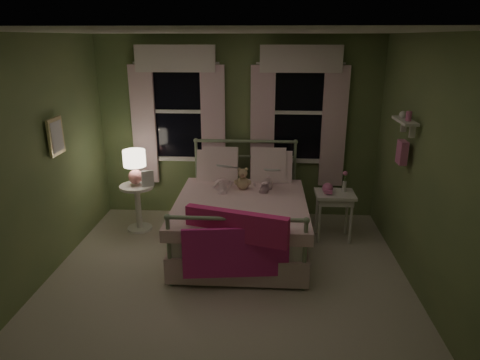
# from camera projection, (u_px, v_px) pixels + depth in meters

# --- Properties ---
(room_shell) EXTENTS (4.20, 4.20, 4.20)m
(room_shell) POSITION_uv_depth(u_px,v_px,m) (224.00, 173.00, 4.16)
(room_shell) COLOR beige
(room_shell) RESTS_ON ground
(bed) EXTENTS (1.58, 2.04, 1.18)m
(bed) POSITION_uv_depth(u_px,v_px,m) (242.00, 217.00, 5.42)
(bed) COLOR white
(bed) RESTS_ON ground
(pink_throw) EXTENTS (1.10, 0.41, 0.71)m
(pink_throw) POSITION_uv_depth(u_px,v_px,m) (236.00, 237.00, 4.38)
(pink_throw) COLOR #E62D7C
(pink_throw) RESTS_ON bed
(child_left) EXTENTS (0.30, 0.21, 0.79)m
(child_left) POSITION_uv_depth(u_px,v_px,m) (222.00, 164.00, 5.65)
(child_left) COLOR #F7D1DD
(child_left) RESTS_ON bed
(child_right) EXTENTS (0.33, 0.27, 0.64)m
(child_right) POSITION_uv_depth(u_px,v_px,m) (265.00, 170.00, 5.64)
(child_right) COLOR #F7D1DD
(child_right) RESTS_ON bed
(book_left) EXTENTS (0.23, 0.17, 0.26)m
(book_left) POSITION_uv_depth(u_px,v_px,m) (220.00, 169.00, 5.42)
(book_left) COLOR beige
(book_left) RESTS_ON child_left
(book_right) EXTENTS (0.21, 0.13, 0.26)m
(book_right) POSITION_uv_depth(u_px,v_px,m) (265.00, 173.00, 5.40)
(book_right) COLOR beige
(book_right) RESTS_ON child_right
(teddy_bear) EXTENTS (0.23, 0.18, 0.30)m
(teddy_bear) POSITION_uv_depth(u_px,v_px,m) (243.00, 180.00, 5.54)
(teddy_bear) COLOR tan
(teddy_bear) RESTS_ON bed
(nightstand_left) EXTENTS (0.46, 0.46, 0.65)m
(nightstand_left) POSITION_uv_depth(u_px,v_px,m) (138.00, 201.00, 5.86)
(nightstand_left) COLOR white
(nightstand_left) RESTS_ON ground
(table_lamp) EXTENTS (0.30, 0.30, 0.47)m
(table_lamp) POSITION_uv_depth(u_px,v_px,m) (135.00, 164.00, 5.69)
(table_lamp) COLOR #DC8282
(table_lamp) RESTS_ON nightstand_left
(book_nightstand) EXTENTS (0.23, 0.27, 0.02)m
(book_nightstand) POSITION_uv_depth(u_px,v_px,m) (142.00, 187.00, 5.70)
(book_nightstand) COLOR beige
(book_nightstand) RESTS_ON nightstand_left
(nightstand_right) EXTENTS (0.50, 0.40, 0.64)m
(nightstand_right) POSITION_uv_depth(u_px,v_px,m) (335.00, 200.00, 5.54)
(nightstand_right) COLOR white
(nightstand_right) RESTS_ON ground
(pink_toy) EXTENTS (0.14, 0.19, 0.14)m
(pink_toy) POSITION_uv_depth(u_px,v_px,m) (328.00, 188.00, 5.49)
(pink_toy) COLOR pink
(pink_toy) RESTS_ON nightstand_right
(bud_vase) EXTENTS (0.06, 0.06, 0.28)m
(bud_vase) POSITION_uv_depth(u_px,v_px,m) (345.00, 181.00, 5.50)
(bud_vase) COLOR white
(bud_vase) RESTS_ON nightstand_right
(window_left) EXTENTS (1.34, 0.13, 1.96)m
(window_left) POSITION_uv_depth(u_px,v_px,m) (178.00, 107.00, 6.03)
(window_left) COLOR black
(window_left) RESTS_ON room_shell
(window_right) EXTENTS (1.34, 0.13, 1.96)m
(window_right) POSITION_uv_depth(u_px,v_px,m) (299.00, 108.00, 5.93)
(window_right) COLOR black
(window_right) RESTS_ON room_shell
(wall_shelf) EXTENTS (0.15, 0.50, 0.60)m
(wall_shelf) POSITION_uv_depth(u_px,v_px,m) (404.00, 137.00, 4.65)
(wall_shelf) COLOR white
(wall_shelf) RESTS_ON room_shell
(framed_picture) EXTENTS (0.03, 0.32, 0.42)m
(framed_picture) POSITION_uv_depth(u_px,v_px,m) (56.00, 136.00, 4.78)
(framed_picture) COLOR beige
(framed_picture) RESTS_ON room_shell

